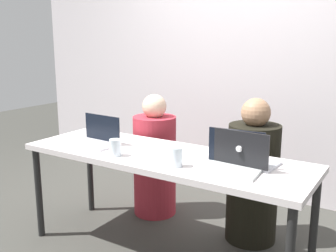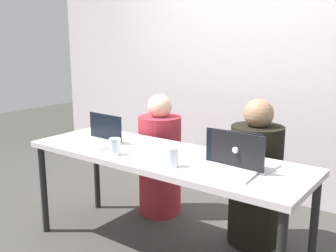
{
  "view_description": "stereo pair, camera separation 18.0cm",
  "coord_description": "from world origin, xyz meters",
  "px_view_note": "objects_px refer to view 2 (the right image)",
  "views": [
    {
      "loc": [
        1.39,
        -2.12,
        1.49
      ],
      "look_at": [
        0.0,
        0.07,
        0.92
      ],
      "focal_mm": 42.0,
      "sensor_mm": 36.0,
      "label": 1
    },
    {
      "loc": [
        1.54,
        -2.02,
        1.49
      ],
      "look_at": [
        0.0,
        0.07,
        0.92
      ],
      "focal_mm": 42.0,
      "sensor_mm": 36.0,
      "label": 2
    }
  ],
  "objects_px": {
    "laptop_front_right": "(227,163)",
    "water_glass_left": "(115,148)",
    "person_on_left": "(160,161)",
    "laptop_back_right": "(243,159)",
    "laptop_front_left": "(99,137)",
    "water_glass_right": "(172,159)",
    "person_on_right": "(255,181)"
  },
  "relations": [
    {
      "from": "person_on_left",
      "to": "laptop_front_right",
      "type": "height_order",
      "value": "person_on_left"
    },
    {
      "from": "person_on_left",
      "to": "laptop_front_right",
      "type": "relative_size",
      "value": 2.87
    },
    {
      "from": "person_on_left",
      "to": "laptop_front_left",
      "type": "relative_size",
      "value": 2.98
    },
    {
      "from": "laptop_front_left",
      "to": "water_glass_right",
      "type": "height_order",
      "value": "laptop_front_left"
    },
    {
      "from": "person_on_left",
      "to": "laptop_back_right",
      "type": "relative_size",
      "value": 2.8
    },
    {
      "from": "person_on_left",
      "to": "water_glass_right",
      "type": "bearing_deg",
      "value": 115.03
    },
    {
      "from": "person_on_left",
      "to": "water_glass_left",
      "type": "height_order",
      "value": "person_on_left"
    },
    {
      "from": "water_glass_left",
      "to": "water_glass_right",
      "type": "bearing_deg",
      "value": 2.61
    },
    {
      "from": "laptop_front_right",
      "to": "water_glass_left",
      "type": "relative_size",
      "value": 3.25
    },
    {
      "from": "laptop_front_left",
      "to": "water_glass_right",
      "type": "relative_size",
      "value": 2.94
    },
    {
      "from": "person_on_left",
      "to": "water_glass_left",
      "type": "bearing_deg",
      "value": 88.0
    },
    {
      "from": "laptop_front_right",
      "to": "water_glass_right",
      "type": "height_order",
      "value": "laptop_front_right"
    },
    {
      "from": "person_on_left",
      "to": "person_on_right",
      "type": "height_order",
      "value": "person_on_right"
    },
    {
      "from": "person_on_left",
      "to": "laptop_back_right",
      "type": "xyz_separation_m",
      "value": [
        1.0,
        -0.48,
        0.32
      ]
    },
    {
      "from": "laptop_back_right",
      "to": "water_glass_left",
      "type": "relative_size",
      "value": 3.33
    },
    {
      "from": "person_on_right",
      "to": "laptop_back_right",
      "type": "bearing_deg",
      "value": 90.38
    },
    {
      "from": "person_on_left",
      "to": "water_glass_right",
      "type": "xyz_separation_m",
      "value": [
        0.66,
        -0.73,
        0.33
      ]
    },
    {
      "from": "laptop_back_right",
      "to": "laptop_front_left",
      "type": "distance_m",
      "value": 1.11
    },
    {
      "from": "laptop_back_right",
      "to": "laptop_front_left",
      "type": "bearing_deg",
      "value": 10.77
    },
    {
      "from": "laptop_back_right",
      "to": "laptop_front_left",
      "type": "relative_size",
      "value": 1.06
    },
    {
      "from": "person_on_right",
      "to": "water_glass_left",
      "type": "distance_m",
      "value": 1.06
    },
    {
      "from": "laptop_front_left",
      "to": "water_glass_left",
      "type": "height_order",
      "value": "laptop_front_left"
    },
    {
      "from": "laptop_front_right",
      "to": "water_glass_left",
      "type": "bearing_deg",
      "value": -173.58
    },
    {
      "from": "water_glass_right",
      "to": "person_on_left",
      "type": "bearing_deg",
      "value": 132.04
    },
    {
      "from": "laptop_back_right",
      "to": "water_glass_right",
      "type": "distance_m",
      "value": 0.42
    },
    {
      "from": "person_on_left",
      "to": "person_on_right",
      "type": "xyz_separation_m",
      "value": [
        0.88,
        0.0,
        0.02
      ]
    },
    {
      "from": "person_on_right",
      "to": "water_glass_left",
      "type": "xyz_separation_m",
      "value": [
        -0.68,
        -0.75,
        0.31
      ]
    },
    {
      "from": "water_glass_left",
      "to": "water_glass_right",
      "type": "height_order",
      "value": "water_glass_right"
    },
    {
      "from": "person_on_left",
      "to": "water_glass_left",
      "type": "relative_size",
      "value": 9.34
    },
    {
      "from": "person_on_left",
      "to": "laptop_front_left",
      "type": "distance_m",
      "value": 0.69
    },
    {
      "from": "laptop_front_right",
      "to": "water_glass_right",
      "type": "xyz_separation_m",
      "value": [
        -0.3,
        -0.13,
        0.0
      ]
    },
    {
      "from": "person_on_left",
      "to": "water_glass_left",
      "type": "xyz_separation_m",
      "value": [
        0.2,
        -0.75,
        0.32
      ]
    }
  ]
}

